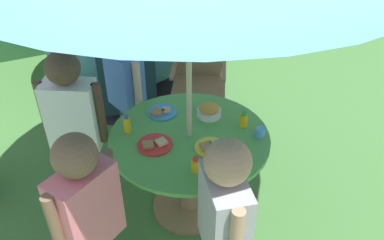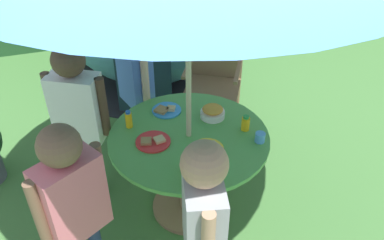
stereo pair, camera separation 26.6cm
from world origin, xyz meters
TOP-DOWN VIEW (x-y plane):
  - ground_plane at (0.00, 0.00)m, footprint 10.00×10.00m
  - garden_table at (0.00, 0.00)m, footprint 1.12×1.12m
  - wooden_chair at (0.59, 1.04)m, footprint 0.68×0.67m
  - dome_tent at (0.22, 2.21)m, footprint 2.51×2.51m
  - child_in_blue_shirt at (-0.21, 0.77)m, footprint 0.26×0.41m
  - child_in_white_shirt at (-0.70, 0.38)m, footprint 0.40×0.33m
  - child_in_pink_shirt at (-0.80, -0.46)m, footprint 0.39×0.33m
  - child_in_grey_shirt at (-0.19, -0.82)m, footprint 0.26×0.44m
  - snack_bowl at (0.23, 0.16)m, footprint 0.18×0.18m
  - plate_near_right at (-0.25, 0.00)m, footprint 0.24×0.24m
  - plate_far_left at (0.07, -0.18)m, footprint 0.21×0.21m
  - plate_center_front at (-0.07, 0.34)m, footprint 0.22×0.22m
  - juice_bottle_near_left at (0.40, -0.06)m, footprint 0.06×0.06m
  - juice_bottle_far_right at (-0.37, 0.23)m, footprint 0.05×0.05m
  - juice_bottle_center_back at (-0.12, -0.46)m, footprint 0.05×0.05m
  - juice_bottle_mid_left at (-0.11, -0.34)m, footprint 0.06×0.06m
  - cup_near at (0.43, -0.22)m, footprint 0.07×0.07m

SIDE VIEW (x-z plane):
  - ground_plane at x=0.00m, z-range -0.02..0.00m
  - garden_table at x=0.00m, z-range 0.14..0.86m
  - wooden_chair at x=0.59m, z-range 0.05..1.07m
  - plate_near_right at x=-0.25m, z-range 0.71..0.74m
  - plate_far_left at x=0.07m, z-range 0.71..0.74m
  - plate_center_front at x=-0.07m, z-range 0.71..0.74m
  - cup_near at x=0.43m, z-range 0.72..0.79m
  - snack_bowl at x=0.23m, z-range 0.71..0.81m
  - juice_bottle_mid_left at x=-0.11m, z-range 0.71..0.82m
  - juice_bottle_center_back at x=-0.12m, z-range 0.71..0.82m
  - juice_bottle_near_left at x=0.40m, z-range 0.71..0.83m
  - juice_bottle_far_right at x=-0.37m, z-range 0.71..0.85m
  - child_in_blue_shirt at x=-0.21m, z-range 0.17..1.43m
  - dome_tent at x=0.22m, z-range -0.01..1.63m
  - child_in_pink_shirt at x=-0.80m, z-range 0.18..1.48m
  - child_in_grey_shirt at x=-0.19m, z-range 0.18..1.50m
  - child_in_white_shirt at x=-0.70m, z-range 0.18..1.51m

